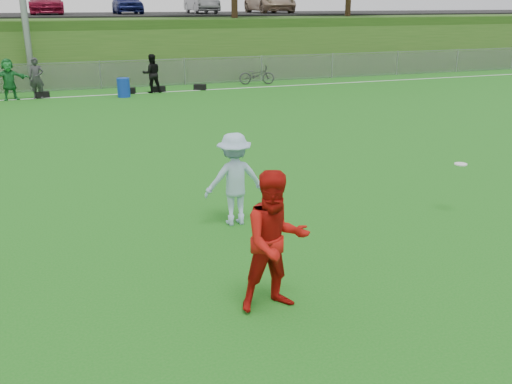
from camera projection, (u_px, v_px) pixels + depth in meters
name	position (u px, v px, depth m)	size (l,w,h in m)	color
ground	(219.00, 266.00, 8.84)	(120.00, 120.00, 0.00)	#196B16
sideline_far	(106.00, 95.00, 24.93)	(60.00, 0.10, 0.01)	white
fence	(100.00, 75.00, 26.51)	(58.00, 0.06, 1.30)	gray
berm	(84.00, 41.00, 36.07)	(120.00, 18.00, 3.00)	#234D15
parking_lot	(79.00, 15.00, 37.36)	(120.00, 12.00, 0.10)	black
car_row	(60.00, 2.00, 35.85)	(32.04, 5.18, 1.44)	white
spectator_row	(31.00, 78.00, 23.72)	(8.56, 0.86, 1.69)	#A80B1A
gear_bags	(134.00, 90.00, 25.38)	(7.47, 0.52, 0.26)	black
player_red_center	(276.00, 241.00, 7.37)	(0.93, 0.72, 1.91)	#B0110C
player_blue	(234.00, 179.00, 10.30)	(1.10, 0.63, 1.70)	#9EBDDB
frisbee	(461.00, 164.00, 10.79)	(0.24, 0.24, 0.02)	white
recycling_bin	(124.00, 88.00, 24.31)	(0.54, 0.54, 0.80)	#0F33A9
bicycle	(257.00, 75.00, 28.01)	(0.60, 1.73, 0.91)	#2E2E30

